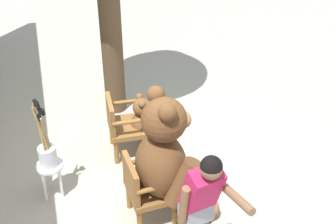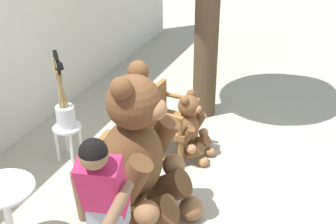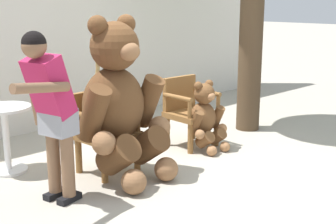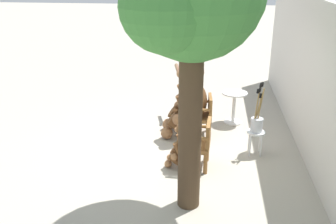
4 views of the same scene
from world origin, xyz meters
name	(u,v)px [view 1 (image 1 of 4)]	position (x,y,z in m)	size (l,w,h in m)	color
ground_plane	(166,175)	(0.00, 0.00, 0.00)	(60.00, 60.00, 0.00)	#A8A091
wooden_chair_left	(146,188)	(-0.66, 0.41, 0.46)	(0.59, 0.56, 0.86)	brown
wooden_chair_right	(124,124)	(0.66, 0.41, 0.46)	(0.58, 0.54, 0.86)	brown
teddy_bear_large	(168,159)	(-0.65, 0.14, 0.81)	(1.00, 0.97, 1.67)	brown
teddy_bear_small	(144,124)	(0.66, 0.13, 0.42)	(0.52, 0.49, 0.86)	brown
person_visitor	(201,202)	(-1.49, 0.05, 0.92)	(0.72, 0.58, 1.56)	black
white_stool	(51,171)	(0.06, 1.45, 0.36)	(0.34, 0.34, 0.46)	silver
brush_bucket	(47,152)	(0.05, 1.45, 0.66)	(0.22, 0.22, 0.95)	silver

